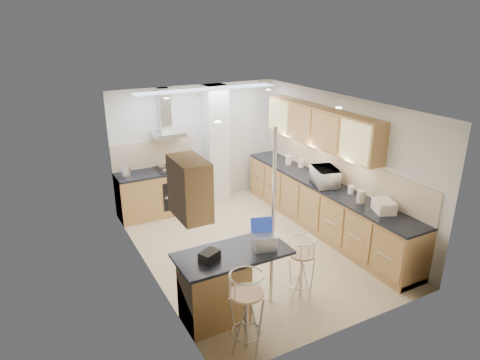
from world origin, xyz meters
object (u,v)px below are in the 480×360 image
laptop (265,242)px  bread_bin (384,206)px  bar_stool_end (301,269)px  microwave (325,177)px  bar_stool_near (246,312)px

laptop → bread_bin: laptop is taller
laptop → bar_stool_end: 0.85m
bar_stool_end → bread_bin: bread_bin is taller
microwave → bread_bin: 1.34m
bar_stool_near → bread_bin: (2.81, 0.68, 0.49)m
microwave → laptop: microwave is taller
bar_stool_end → bread_bin: (1.63, 0.14, 0.56)m
bar_stool_near → laptop: bearing=58.0°
microwave → bread_bin: microwave is taller
bar_stool_near → bar_stool_end: bar_stool_near is taller
laptop → bar_stool_near: 0.94m
bar_stool_end → bread_bin: size_ratio=2.61×
microwave → bar_stool_end: size_ratio=0.64×
bar_stool_near → bread_bin: size_ratio=2.98×
microwave → laptop: 2.62m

